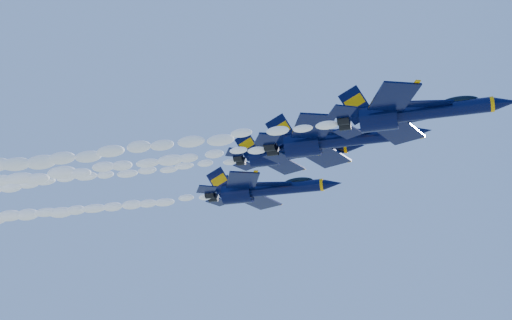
% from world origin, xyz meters
% --- Properties ---
extents(jet_lead, '(16.82, 13.79, 6.25)m').
position_xyz_m(jet_lead, '(14.19, -14.48, 151.47)').
color(jet_lead, black).
extents(smoke_trail_jet_lead, '(58.58, 2.14, 1.93)m').
position_xyz_m(smoke_trail_jet_lead, '(-22.29, -14.48, 151.01)').
color(smoke_trail_jet_lead, white).
extents(jet_second, '(18.80, 15.42, 6.99)m').
position_xyz_m(jet_second, '(5.33, -5.28, 153.78)').
color(jet_second, black).
extents(smoke_trail_jet_second, '(58.58, 2.40, 2.16)m').
position_xyz_m(smoke_trail_jet_second, '(-31.99, -5.28, 153.30)').
color(smoke_trail_jet_second, white).
extents(jet_third, '(16.49, 13.53, 6.13)m').
position_xyz_m(jet_third, '(-1.20, 0.59, 155.44)').
color(jet_third, black).
extents(smoke_trail_jet_third, '(58.58, 2.10, 1.89)m').
position_xyz_m(smoke_trail_jet_third, '(-37.54, 0.59, 154.98)').
color(smoke_trail_jet_third, white).
extents(jet_fourth, '(19.95, 16.36, 7.41)m').
position_xyz_m(jet_fourth, '(-7.67, 12.64, 155.48)').
color(jet_fourth, black).
extents(smoke_trail_jet_fourth, '(58.58, 2.54, 2.29)m').
position_xyz_m(smoke_trail_jet_fourth, '(-45.48, 12.64, 154.98)').
color(smoke_trail_jet_fourth, white).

